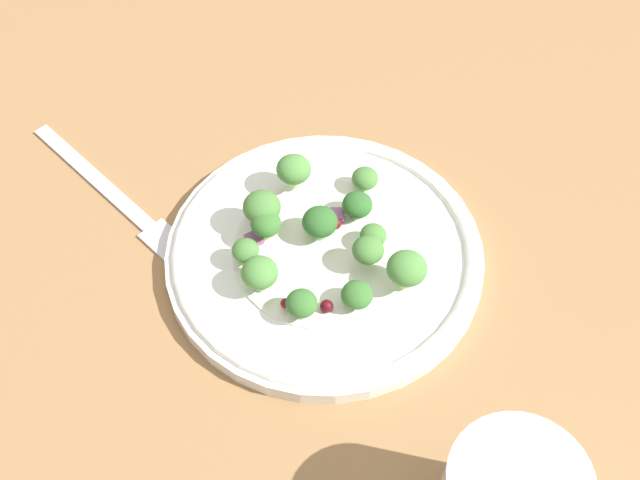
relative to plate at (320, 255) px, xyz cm
name	(u,v)px	position (x,y,z in cm)	size (l,w,h in cm)	color
ground_plane	(318,249)	(-0.34, -1.91, -1.86)	(180.00, 180.00, 2.00)	olive
plate	(320,255)	(0.00, 0.00, 0.00)	(23.72, 23.72, 1.70)	white
dressing_pool	(320,251)	(0.00, 0.00, 0.44)	(13.76, 13.76, 0.20)	white
broccoli_floret_0	(262,208)	(3.57, -3.31, 2.75)	(2.83, 2.83, 2.87)	#ADD18E
broccoli_floret_1	(302,304)	(2.64, 5.09, 1.99)	(2.22, 2.22, 2.25)	#ADD18E
broccoli_floret_2	(365,179)	(-4.90, -5.00, 1.63)	(2.07, 2.07, 2.10)	#9EC684
broccoli_floret_3	(357,205)	(-3.54, -2.44, 1.85)	(2.30, 2.30, 2.33)	#9EC684
broccoli_floret_4	(373,236)	(-3.92, 0.46, 1.63)	(1.97, 1.97, 2.00)	#ADD18E
broccoli_floret_5	(260,273)	(4.92, 2.11, 2.34)	(2.63, 2.63, 2.66)	#8EB77A
broccoli_floret_6	(314,224)	(0.09, -1.35, 2.14)	(2.65, 2.65, 2.68)	#8EB77A
broccoli_floret_7	(368,251)	(-2.97, 2.20, 2.42)	(2.30, 2.30, 2.33)	#ADD18E
broccoli_floret_8	(407,269)	(-5.05, 4.63, 2.76)	(2.87, 2.87, 2.91)	#9EC684
broccoli_floret_9	(294,170)	(0.42, -6.38, 2.67)	(2.69, 2.69, 2.72)	#ADD18E
broccoli_floret_10	(357,295)	(-1.30, 5.22, 1.74)	(2.25, 2.25, 2.28)	#9EC684
broccoli_floret_11	(267,228)	(3.58, -1.51, 2.50)	(2.27, 2.27, 2.29)	#ADD18E
broccoli_floret_12	(246,251)	(5.46, -0.36, 1.89)	(1.99, 1.99, 2.02)	#8EB77A
cranberry_0	(335,220)	(-1.72, -2.26, 0.88)	(0.90, 0.90, 0.90)	maroon
cranberry_1	(327,306)	(0.84, 5.07, 0.94)	(0.95, 0.95, 0.95)	#4C0A14
cranberry_2	(264,211)	(3.25, -4.35, 1.04)	(0.85, 0.85, 0.85)	maroon
cranberry_3	(286,303)	(3.60, 4.23, 1.12)	(0.73, 0.73, 0.73)	maroon
onion_bit_0	(337,214)	(-2.06, -2.69, 0.92)	(1.03, 1.14, 0.35)	#A35B93
onion_bit_1	(254,240)	(4.59, -1.81, 1.02)	(1.11, 1.13, 0.56)	#934C84
onion_bit_2	(327,228)	(-0.97, -1.62, 0.93)	(1.26, 1.12, 0.31)	#A35B93
fork	(115,195)	(14.26, -10.23, -0.61)	(10.96, 16.95, 0.50)	silver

